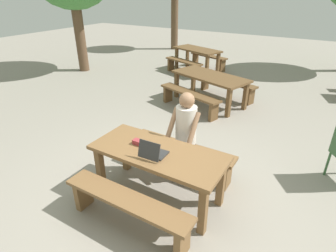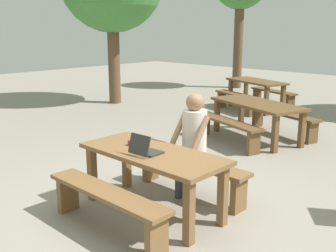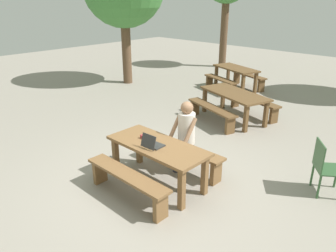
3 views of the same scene
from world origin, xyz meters
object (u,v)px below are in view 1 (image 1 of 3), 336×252
Objects in this scene: laptop at (153,152)px; picnic_table_distant at (197,53)px; small_pouch at (139,142)px; picnic_table_front at (158,159)px; person_seated at (185,129)px; picnic_table_rear at (210,79)px.

picnic_table_distant is (-2.32, 6.12, -0.16)m from laptop.
small_pouch is (-0.32, 0.14, -0.03)m from laptop.
picnic_table_distant is at bearing 111.09° from picnic_table_front.
person_seated is at bearing -95.60° from laptop.
picnic_table_distant is (-2.37, 5.36, -0.15)m from person_seated.
picnic_table_distant is at bearing 108.53° from small_pouch.
person_seated is 0.74× the size of picnic_table_distant.
picnic_table_front is at bearing -1.75° from small_pouch.
laptop is 0.15× the size of picnic_table_rear.
person_seated reaches higher than small_pouch.
person_seated is at bearing 59.97° from small_pouch.
picnic_table_front is 0.99× the size of picnic_table_distant.
picnic_table_distant reaches higher than picnic_table_front.
picnic_table_distant is (-2.01, 5.98, -0.13)m from small_pouch.
laptop is 0.35m from small_pouch.
person_seated is (0.36, 0.63, 0.02)m from small_pouch.
person_seated is at bearing 85.05° from picnic_table_front.
picnic_table_front is at bearing -59.82° from picnic_table_rear.
picnic_table_front is 6.42m from picnic_table_distant.
picnic_table_front is 0.66m from person_seated.
person_seated is 0.65× the size of picnic_table_rear.
picnic_table_distant is at bearing 139.37° from picnic_table_rear.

